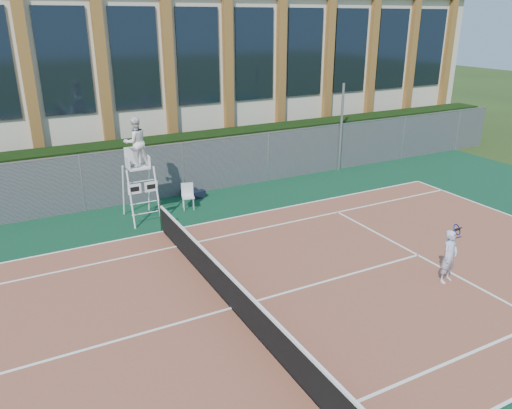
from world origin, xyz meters
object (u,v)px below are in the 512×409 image
steel_pole (341,128)px  umpire_chair (136,145)px  plastic_chair (188,194)px  tennis_player (449,256)px

steel_pole → umpire_chair: steel_pole is taller
umpire_chair → steel_pole: bearing=9.2°
plastic_chair → tennis_player: (4.31, -8.82, 0.21)m
steel_pole → tennis_player: 11.08m
umpire_chair → plastic_chair: umpire_chair is taller
tennis_player → umpire_chair: bearing=125.7°
plastic_chair → tennis_player: tennis_player is taller
steel_pole → plastic_chair: (-8.29, -1.44, -1.47)m
umpire_chair → tennis_player: size_ratio=2.44×
plastic_chair → tennis_player: size_ratio=0.63×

